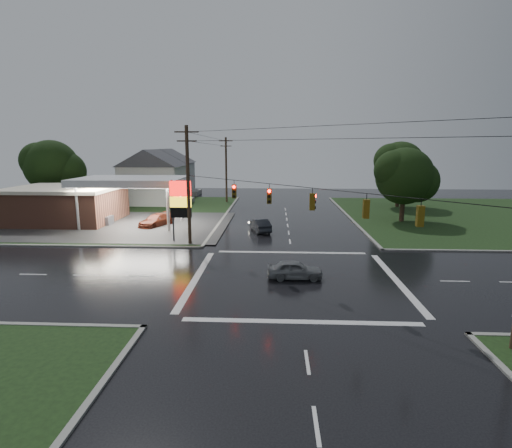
{
  "coord_description": "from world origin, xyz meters",
  "views": [
    {
      "loc": [
        -1.44,
        -26.88,
        9.21
      ],
      "look_at": [
        -2.99,
        4.54,
        3.0
      ],
      "focal_mm": 28.0,
      "sensor_mm": 36.0,
      "label": 1
    }
  ],
  "objects_px": {
    "gas_station": "(75,202)",
    "car_pump": "(157,220)",
    "pylon_sign": "(181,201)",
    "tree_ne_far": "(401,166)",
    "car_crossing": "(295,270)",
    "car_north": "(260,225)",
    "house_near": "(153,176)",
    "house_far": "(167,171)",
    "tree_nw_behind": "(53,167)",
    "utility_pole_n": "(226,169)",
    "utility_pole_nw": "(188,184)",
    "tree_ne_near": "(406,176)"
  },
  "relations": [
    {
      "from": "pylon_sign",
      "to": "house_far",
      "type": "distance_m",
      "value": 39.21
    },
    {
      "from": "car_north",
      "to": "car_crossing",
      "type": "distance_m",
      "value": 15.85
    },
    {
      "from": "pylon_sign",
      "to": "utility_pole_n",
      "type": "height_order",
      "value": "utility_pole_n"
    },
    {
      "from": "tree_ne_near",
      "to": "utility_pole_n",
      "type": "bearing_deg",
      "value": 145.9
    },
    {
      "from": "house_far",
      "to": "tree_nw_behind",
      "type": "bearing_deg",
      "value": -123.44
    },
    {
      "from": "car_pump",
      "to": "utility_pole_n",
      "type": "bearing_deg",
      "value": 99.17
    },
    {
      "from": "utility_pole_n",
      "to": "tree_nw_behind",
      "type": "bearing_deg",
      "value": -161.79
    },
    {
      "from": "house_far",
      "to": "tree_ne_near",
      "type": "bearing_deg",
      "value": -35.77
    },
    {
      "from": "car_north",
      "to": "car_pump",
      "type": "xyz_separation_m",
      "value": [
        -12.1,
        2.33,
        -0.0
      ]
    },
    {
      "from": "house_far",
      "to": "gas_station",
      "type": "bearing_deg",
      "value": -97.5
    },
    {
      "from": "pylon_sign",
      "to": "car_pump",
      "type": "xyz_separation_m",
      "value": [
        -4.71,
        7.38,
        -3.3
      ]
    },
    {
      "from": "house_near",
      "to": "car_pump",
      "type": "height_order",
      "value": "house_near"
    },
    {
      "from": "car_north",
      "to": "car_pump",
      "type": "distance_m",
      "value": 12.32
    },
    {
      "from": "utility_pole_n",
      "to": "tree_nw_behind",
      "type": "height_order",
      "value": "utility_pole_n"
    },
    {
      "from": "house_near",
      "to": "tree_nw_behind",
      "type": "bearing_deg",
      "value": -155.02
    },
    {
      "from": "pylon_sign",
      "to": "car_pump",
      "type": "height_order",
      "value": "pylon_sign"
    },
    {
      "from": "tree_nw_behind",
      "to": "tree_ne_far",
      "type": "relative_size",
      "value": 1.02
    },
    {
      "from": "house_near",
      "to": "house_far",
      "type": "height_order",
      "value": "same"
    },
    {
      "from": "car_pump",
      "to": "car_crossing",
      "type": "bearing_deg",
      "value": -24.7
    },
    {
      "from": "tree_ne_near",
      "to": "house_far",
      "type": "bearing_deg",
      "value": 144.23
    },
    {
      "from": "gas_station",
      "to": "car_north",
      "type": "height_order",
      "value": "gas_station"
    },
    {
      "from": "pylon_sign",
      "to": "car_crossing",
      "type": "xyz_separation_m",
      "value": [
        10.46,
        -10.49,
        -3.35
      ]
    },
    {
      "from": "tree_ne_far",
      "to": "car_north",
      "type": "height_order",
      "value": "tree_ne_far"
    },
    {
      "from": "pylon_sign",
      "to": "utility_pole_nw",
      "type": "height_order",
      "value": "utility_pole_nw"
    },
    {
      "from": "gas_station",
      "to": "car_pump",
      "type": "height_order",
      "value": "gas_station"
    },
    {
      "from": "tree_ne_near",
      "to": "tree_ne_far",
      "type": "height_order",
      "value": "tree_ne_far"
    },
    {
      "from": "car_north",
      "to": "tree_ne_near",
      "type": "bearing_deg",
      "value": -176.78
    },
    {
      "from": "tree_ne_near",
      "to": "car_north",
      "type": "distance_m",
      "value": 19.04
    },
    {
      "from": "utility_pole_nw",
      "to": "car_crossing",
      "type": "distance_m",
      "value": 14.32
    },
    {
      "from": "pylon_sign",
      "to": "car_pump",
      "type": "bearing_deg",
      "value": 122.52
    },
    {
      "from": "tree_ne_near",
      "to": "car_pump",
      "type": "xyz_separation_m",
      "value": [
        -29.35,
        -4.11,
        -4.85
      ]
    },
    {
      "from": "utility_pole_n",
      "to": "car_pump",
      "type": "relative_size",
      "value": 2.15
    },
    {
      "from": "pylon_sign",
      "to": "tree_nw_behind",
      "type": "bearing_deg",
      "value": 140.13
    },
    {
      "from": "utility_pole_n",
      "to": "car_crossing",
      "type": "distance_m",
      "value": 39.45
    },
    {
      "from": "utility_pole_n",
      "to": "car_crossing",
      "type": "height_order",
      "value": "utility_pole_n"
    },
    {
      "from": "gas_station",
      "to": "house_near",
      "type": "bearing_deg",
      "value": 73.83
    },
    {
      "from": "car_crossing",
      "to": "car_north",
      "type": "bearing_deg",
      "value": 8.98
    },
    {
      "from": "pylon_sign",
      "to": "tree_ne_far",
      "type": "bearing_deg",
      "value": 40.35
    },
    {
      "from": "tree_ne_far",
      "to": "car_crossing",
      "type": "distance_m",
      "value": 38.49
    },
    {
      "from": "utility_pole_nw",
      "to": "utility_pole_n",
      "type": "bearing_deg",
      "value": 90.0
    },
    {
      "from": "tree_ne_far",
      "to": "car_pump",
      "type": "bearing_deg",
      "value": -153.53
    },
    {
      "from": "car_pump",
      "to": "house_far",
      "type": "bearing_deg",
      "value": 127.62
    },
    {
      "from": "gas_station",
      "to": "car_pump",
      "type": "relative_size",
      "value": 5.37
    },
    {
      "from": "house_far",
      "to": "tree_ne_near",
      "type": "distance_m",
      "value": 44.5
    },
    {
      "from": "utility_pole_n",
      "to": "tree_ne_far",
      "type": "distance_m",
      "value": 26.96
    },
    {
      "from": "car_crossing",
      "to": "gas_station",
      "type": "bearing_deg",
      "value": 50.3
    },
    {
      "from": "gas_station",
      "to": "utility_pole_n",
      "type": "relative_size",
      "value": 2.5
    },
    {
      "from": "tree_ne_far",
      "to": "gas_station",
      "type": "bearing_deg",
      "value": -161.54
    },
    {
      "from": "tree_ne_near",
      "to": "car_crossing",
      "type": "relative_size",
      "value": 2.32
    },
    {
      "from": "utility_pole_n",
      "to": "car_north",
      "type": "distance_m",
      "value": 23.82
    }
  ]
}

